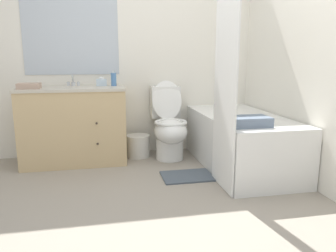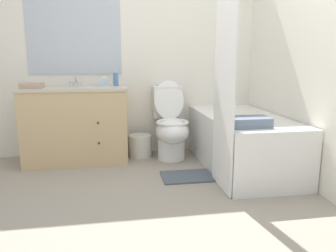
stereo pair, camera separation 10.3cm
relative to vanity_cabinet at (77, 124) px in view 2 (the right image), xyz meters
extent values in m
plane|color=gray|center=(0.78, -1.40, -0.42)|extent=(14.00, 14.00, 0.00)
cube|color=white|center=(0.78, 0.30, 0.83)|extent=(8.00, 0.05, 2.50)
cube|color=#B2BCC6|center=(0.00, 0.27, 1.00)|extent=(1.04, 0.01, 0.93)
cube|color=white|center=(2.15, -0.56, 0.83)|extent=(0.05, 2.67, 2.50)
cube|color=tan|center=(0.00, 0.00, -0.02)|extent=(1.09, 0.55, 0.81)
cube|color=beige|center=(0.00, 0.00, 0.40)|extent=(1.11, 0.57, 0.03)
cylinder|color=white|center=(0.00, 0.00, 0.36)|extent=(0.30, 0.30, 0.10)
sphere|color=#382D23|center=(0.25, -0.29, 0.06)|extent=(0.02, 0.02, 0.02)
sphere|color=#382D23|center=(0.25, -0.29, -0.16)|extent=(0.02, 0.02, 0.02)
cylinder|color=silver|center=(0.00, 0.19, 0.43)|extent=(0.04, 0.04, 0.04)
cylinder|color=silver|center=(0.00, 0.15, 0.49)|extent=(0.02, 0.11, 0.09)
cylinder|color=silver|center=(-0.06, 0.19, 0.43)|extent=(0.03, 0.03, 0.04)
cylinder|color=silver|center=(0.05, 0.19, 0.43)|extent=(0.03, 0.03, 0.04)
cylinder|color=white|center=(1.05, -0.10, -0.30)|extent=(0.31, 0.31, 0.24)
ellipsoid|color=white|center=(1.05, -0.16, -0.09)|extent=(0.37, 0.48, 0.28)
torus|color=white|center=(1.05, -0.16, 0.01)|extent=(0.37, 0.37, 0.04)
cube|color=white|center=(1.05, 0.17, 0.20)|extent=(0.34, 0.18, 0.38)
ellipsoid|color=white|center=(1.05, 0.05, 0.24)|extent=(0.35, 0.14, 0.45)
cube|color=white|center=(1.73, -0.51, -0.15)|extent=(0.76, 1.57, 0.56)
cube|color=#A8ADAE|center=(1.73, -0.51, 0.12)|extent=(0.64, 1.45, 0.01)
cube|color=white|center=(1.34, -1.02, 0.54)|extent=(0.01, 0.50, 1.92)
cylinder|color=silver|center=(0.71, 0.06, -0.30)|extent=(0.27, 0.27, 0.26)
cube|color=silver|center=(0.31, 0.12, 0.45)|extent=(0.11, 0.12, 0.07)
ellipsoid|color=white|center=(0.31, 0.12, 0.50)|extent=(0.05, 0.03, 0.03)
cylinder|color=#4C7AB2|center=(0.45, 0.06, 0.48)|extent=(0.06, 0.06, 0.14)
cylinder|color=silver|center=(0.45, 0.06, 0.57)|extent=(0.03, 0.03, 0.03)
cube|color=tan|center=(-0.41, -0.12, 0.44)|extent=(0.22, 0.17, 0.06)
cube|color=slate|center=(1.56, -1.05, 0.17)|extent=(0.35, 0.23, 0.09)
cube|color=#4C5660|center=(1.10, -0.72, -0.42)|extent=(0.49, 0.35, 0.02)
camera|label=1|loc=(0.31, -3.65, 0.71)|focal=35.00mm
camera|label=2|loc=(0.41, -3.67, 0.71)|focal=35.00mm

